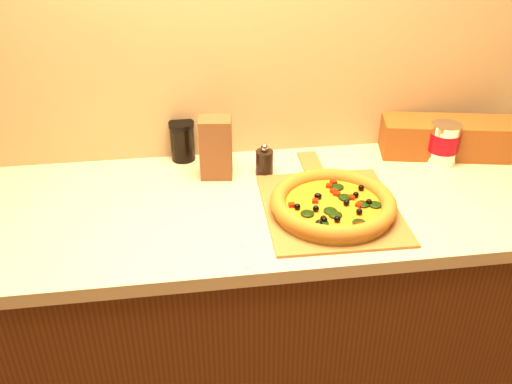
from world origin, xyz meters
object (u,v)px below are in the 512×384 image
(pizza, at_px, (333,204))
(pepper_grinder, at_px, (264,162))
(dark_jar, at_px, (182,141))
(coffee_canister, at_px, (444,143))
(rolling_pin, at_px, (499,141))
(pizza_peel, at_px, (329,205))

(pizza, xyz_separation_m, pepper_grinder, (-0.16, 0.26, 0.01))
(dark_jar, bearing_deg, coffee_canister, -9.37)
(pepper_grinder, xyz_separation_m, coffee_canister, (0.60, -0.00, 0.03))
(pepper_grinder, height_order, rolling_pin, pepper_grinder)
(pizza, xyz_separation_m, rolling_pin, (0.68, 0.33, -0.01))
(pizza_peel, relative_size, coffee_canister, 4.23)
(pizza, height_order, coffee_canister, coffee_canister)
(rolling_pin, xyz_separation_m, dark_jar, (-1.09, 0.07, 0.04))
(pizza_peel, distance_m, pepper_grinder, 0.28)
(rolling_pin, bearing_deg, pepper_grinder, -175.01)
(pizza, xyz_separation_m, dark_jar, (-0.41, 0.40, 0.04))
(rolling_pin, distance_m, coffee_canister, 0.26)
(pizza_peel, distance_m, rolling_pin, 0.74)
(pizza, distance_m, dark_jar, 0.57)
(pizza_peel, bearing_deg, pizza, -89.34)
(pepper_grinder, xyz_separation_m, rolling_pin, (0.84, 0.07, -0.02))
(pizza, xyz_separation_m, coffee_canister, (0.44, 0.26, 0.04))
(pizza_peel, xyz_separation_m, coffee_canister, (0.44, 0.22, 0.07))
(pizza, bearing_deg, dark_jar, 135.81)
(dark_jar, bearing_deg, rolling_pin, -3.44)
(pepper_grinder, bearing_deg, pizza_peel, -54.79)
(rolling_pin, bearing_deg, pizza_peel, -156.48)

